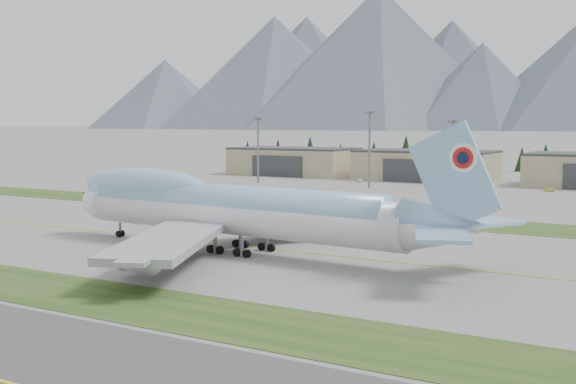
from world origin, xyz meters
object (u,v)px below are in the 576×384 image
Objects in this scene: hangar_center at (426,165)px; service_vehicle_a at (360,182)px; service_vehicle_b at (549,192)px; hangar_left at (294,161)px; boeing_747_freighter at (232,209)px.

hangar_center is 13.34× the size of service_vehicle_a.
service_vehicle_a is 1.07× the size of service_vehicle_b.
service_vehicle_a is at bearing -28.06° from hangar_left.
boeing_747_freighter reaches higher than hangar_center.
service_vehicle_a is (38.23, -20.38, -5.39)m from hangar_left.
boeing_747_freighter reaches higher than service_vehicle_a.
boeing_747_freighter is 156.43m from hangar_center.
service_vehicle_a is 63.81m from service_vehicle_b.
service_vehicle_b is at bearing -23.20° from service_vehicle_a.
hangar_center is 14.27× the size of service_vehicle_b.
hangar_left reaches higher than service_vehicle_b.
hangar_left is (-78.46, 154.65, -1.45)m from boeing_747_freighter.
hangar_center is 26.93m from service_vehicle_a.
hangar_left is at bearing 120.74° from boeing_747_freighter.
service_vehicle_b is (46.99, -23.08, -5.39)m from hangar_center.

